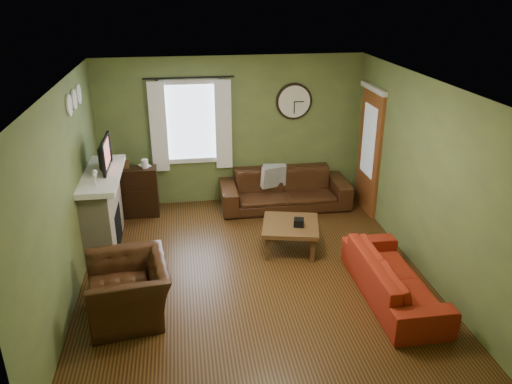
{
  "coord_description": "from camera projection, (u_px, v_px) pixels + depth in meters",
  "views": [
    {
      "loc": [
        -0.85,
        -5.85,
        3.71
      ],
      "look_at": [
        0.1,
        0.4,
        1.05
      ],
      "focal_mm": 35.0,
      "sensor_mm": 36.0,
      "label": 1
    }
  ],
  "objects": [
    {
      "name": "armchair",
      "position": [
        129.0,
        289.0,
        5.92
      ],
      "size": [
        1.07,
        1.19,
        0.69
      ],
      "primitive_type": "imported",
      "rotation": [
        0.0,
        0.0,
        -1.43
      ],
      "color": "#341C0E",
      "rests_on": "floor"
    },
    {
      "name": "sofa_red",
      "position": [
        394.0,
        277.0,
        6.28
      ],
      "size": [
        0.75,
        1.92,
        0.56
      ],
      "primitive_type": "imported",
      "rotation": [
        0.0,
        0.0,
        1.57
      ],
      "color": "maroon",
      "rests_on": "floor"
    },
    {
      "name": "wall_front",
      "position": [
        300.0,
        307.0,
        4.02
      ],
      "size": [
        4.6,
        0.0,
        2.6
      ],
      "primitive_type": "cube",
      "color": "#5D7039",
      "rests_on": "ground"
    },
    {
      "name": "mantel",
      "position": [
        100.0,
        175.0,
        7.21
      ],
      "size": [
        0.58,
        1.6,
        0.08
      ],
      "primitive_type": "cube",
      "color": "white",
      "rests_on": "fireplace"
    },
    {
      "name": "wall_right",
      "position": [
        422.0,
        177.0,
        6.7
      ],
      "size": [
        0.0,
        5.2,
        2.6
      ],
      "primitive_type": "cube",
      "color": "#5D7039",
      "rests_on": "ground"
    },
    {
      "name": "fireplace",
      "position": [
        103.0,
        212.0,
        7.43
      ],
      "size": [
        0.4,
        1.4,
        1.1
      ],
      "primitive_type": "cube",
      "color": "#C5AE8C",
      "rests_on": "floor"
    },
    {
      "name": "coffee_table",
      "position": [
        290.0,
        237.0,
        7.43
      ],
      "size": [
        0.97,
        0.97,
        0.43
      ],
      "primitive_type": null,
      "rotation": [
        0.0,
        0.0,
        -0.23
      ],
      "color": "brown",
      "rests_on": "floor"
    },
    {
      "name": "curtain_rod",
      "position": [
        189.0,
        78.0,
        8.17
      ],
      "size": [
        0.03,
        0.03,
        1.5
      ],
      "primitive_type": "cylinder",
      "color": "black",
      "rests_on": "wall_back"
    },
    {
      "name": "floor",
      "position": [
        253.0,
        273.0,
        6.89
      ],
      "size": [
        4.6,
        5.2,
        0.0
      ],
      "primitive_type": "cube",
      "color": "#412710",
      "rests_on": "ground"
    },
    {
      "name": "sofa_brown",
      "position": [
        284.0,
        189.0,
        8.83
      ],
      "size": [
        2.26,
        0.88,
        0.66
      ],
      "primitive_type": "imported",
      "color": "#341C0E",
      "rests_on": "floor"
    },
    {
      "name": "medallion_mid",
      "position": [
        74.0,
        99.0,
        6.75
      ],
      "size": [
        0.28,
        0.28,
        0.03
      ],
      "primitive_type": "cylinder",
      "color": "white",
      "rests_on": "wall_left"
    },
    {
      "name": "wall_left",
      "position": [
        66.0,
        197.0,
        6.06
      ],
      "size": [
        0.0,
        5.2,
        2.6
      ],
      "primitive_type": "cube",
      "color": "#5D7039",
      "rests_on": "ground"
    },
    {
      "name": "bookshelf",
      "position": [
        136.0,
        192.0,
        8.45
      ],
      "size": [
        0.73,
        0.31,
        0.86
      ],
      "primitive_type": null,
      "color": "black",
      "rests_on": "floor"
    },
    {
      "name": "book",
      "position": [
        140.0,
        162.0,
        8.29
      ],
      "size": [
        0.24,
        0.26,
        0.02
      ],
      "primitive_type": "imported",
      "rotation": [
        0.0,
        0.0,
        0.48
      ],
      "color": "brown",
      "rests_on": "bookshelf"
    },
    {
      "name": "window_pane",
      "position": [
        191.0,
        122.0,
        8.56
      ],
      "size": [
        1.0,
        0.02,
        1.3
      ],
      "primitive_type": null,
      "color": "silver",
      "rests_on": "wall_back"
    },
    {
      "name": "door",
      "position": [
        369.0,
        152.0,
        8.48
      ],
      "size": [
        0.05,
        0.9,
        2.1
      ],
      "primitive_type": "cube",
      "color": "brown",
      "rests_on": "floor"
    },
    {
      "name": "curtain_right",
      "position": [
        223.0,
        125.0,
        8.56
      ],
      "size": [
        0.28,
        0.04,
        1.55
      ],
      "primitive_type": "cube",
      "color": "white",
      "rests_on": "wall_back"
    },
    {
      "name": "ceiling",
      "position": [
        253.0,
        85.0,
        5.88
      ],
      "size": [
        4.6,
        5.2,
        0.0
      ],
      "primitive_type": "cube",
      "color": "white",
      "rests_on": "ground"
    },
    {
      "name": "tv_screen",
      "position": [
        106.0,
        154.0,
        7.25
      ],
      "size": [
        0.02,
        0.62,
        0.36
      ],
      "primitive_type": "cube",
      "color": "#994C3F",
      "rests_on": "mantel"
    },
    {
      "name": "tissue_box",
      "position": [
        299.0,
        228.0,
        7.29
      ],
      "size": [
        0.18,
        0.18,
        0.11
      ],
      "primitive_type": "cube",
      "rotation": [
        0.0,
        0.0,
        -0.27
      ],
      "color": "black",
      "rests_on": "coffee_table"
    },
    {
      "name": "curtain_left",
      "position": [
        158.0,
        128.0,
        8.41
      ],
      "size": [
        0.28,
        0.04,
        1.55
      ],
      "primitive_type": "cube",
      "color": "white",
      "rests_on": "wall_back"
    },
    {
      "name": "pillow_right",
      "position": [
        274.0,
        175.0,
        8.86
      ],
      "size": [
        0.41,
        0.16,
        0.4
      ],
      "primitive_type": "cube",
      "rotation": [
        0.0,
        0.0,
        -0.09
      ],
      "color": "#969696",
      "rests_on": "sofa_brown"
    },
    {
      "name": "wine_glass_b",
      "position": [
        95.0,
        177.0,
        6.71
      ],
      "size": [
        0.08,
        0.08,
        0.22
      ],
      "primitive_type": null,
      "color": "white",
      "rests_on": "mantel"
    },
    {
      "name": "medallion_left",
      "position": [
        69.0,
        105.0,
        6.43
      ],
      "size": [
        0.28,
        0.28,
        0.03
      ],
      "primitive_type": "cylinder",
      "color": "white",
      "rests_on": "wall_left"
    },
    {
      "name": "firebox",
      "position": [
        118.0,
        226.0,
        7.55
      ],
      "size": [
        0.04,
        0.6,
        0.55
      ],
      "primitive_type": "cube",
      "color": "black",
      "rests_on": "fireplace"
    },
    {
      "name": "pillow_left",
      "position": [
        272.0,
        176.0,
        8.8
      ],
      "size": [
        0.42,
        0.24,
        0.4
      ],
      "primitive_type": "cube",
      "rotation": [
        0.0,
        0.0,
        0.32
      ],
      "color": "#969696",
      "rests_on": "sofa_brown"
    },
    {
      "name": "medallion_right",
      "position": [
        79.0,
        94.0,
        7.06
      ],
      "size": [
        0.28,
        0.28,
        0.03
      ],
      "primitive_type": "cylinder",
      "color": "white",
      "rests_on": "wall_left"
    },
    {
      "name": "wine_glass_a",
      "position": [
        95.0,
        180.0,
        6.68
      ],
      "size": [
        0.06,
        0.06,
        0.18
      ],
      "primitive_type": null,
      "color": "white",
      "rests_on": "mantel"
    },
    {
      "name": "wall_clock",
      "position": [
        294.0,
        102.0,
        8.67
      ],
      "size": [
        0.64,
        0.06,
        0.64
      ],
      "primitive_type": null,
      "color": "white",
      "rests_on": "wall_back"
    },
    {
      "name": "wall_back",
      "position": [
        232.0,
        131.0,
        8.75
      ],
      "size": [
        4.6,
        0.0,
        2.6
      ],
      "primitive_type": "cube",
      "color": "#5D7039",
      "rests_on": "ground"
    },
    {
      "name": "tv",
      "position": [
        101.0,
        158.0,
        7.26
      ],
      "size": [
        0.08,
        0.6,
        0.35
      ],
      "primitive_type": "imported",
      "rotation": [
        0.0,
        0.0,
        1.57
      ],
      "color": "black",
      "rests_on": "mantel"
    }
  ]
}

